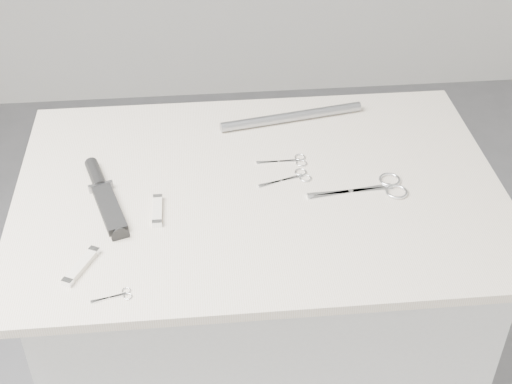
{
  "coord_description": "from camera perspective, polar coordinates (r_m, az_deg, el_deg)",
  "views": [
    {
      "loc": [
        -0.12,
        -1.16,
        1.81
      ],
      "look_at": [
        -0.01,
        -0.02,
        0.92
      ],
      "focal_mm": 50.0,
      "sensor_mm": 36.0,
      "label": 1
    }
  ],
  "objects": [
    {
      "name": "plinth",
      "position": [
        1.79,
        0.23,
        -11.57
      ],
      "size": [
        0.9,
        0.6,
        0.9
      ],
      "primitive_type": "cube",
      "color": "silver",
      "rests_on": "ground"
    },
    {
      "name": "display_board",
      "position": [
        1.47,
        0.27,
        0.2
      ],
      "size": [
        1.0,
        0.7,
        0.02
      ],
      "primitive_type": "cube",
      "color": "beige",
      "rests_on": "plinth"
    },
    {
      "name": "large_shears",
      "position": [
        1.48,
        9.74,
        0.34
      ],
      "size": [
        0.2,
        0.09,
        0.01
      ],
      "rotation": [
        0.0,
        0.0,
        0.1
      ],
      "color": "white",
      "rests_on": "display_board"
    },
    {
      "name": "embroidery_scissors_a",
      "position": [
        1.49,
        2.99,
        1.15
      ],
      "size": [
        0.11,
        0.06,
        0.0
      ],
      "rotation": [
        0.0,
        0.0,
        0.3
      ],
      "color": "white",
      "rests_on": "display_board"
    },
    {
      "name": "embroidery_scissors_b",
      "position": [
        1.54,
        2.77,
        2.5
      ],
      "size": [
        0.11,
        0.05,
        0.0
      ],
      "rotation": [
        0.0,
        0.0,
        0.01
      ],
      "color": "white",
      "rests_on": "display_board"
    },
    {
      "name": "tiny_scissors",
      "position": [
        1.25,
        -11.03,
        -8.16
      ],
      "size": [
        0.07,
        0.03,
        0.0
      ],
      "rotation": [
        0.0,
        0.0,
        0.24
      ],
      "color": "white",
      "rests_on": "display_board"
    },
    {
      "name": "sheathed_knife",
      "position": [
        1.47,
        -12.14,
        -0.02
      ],
      "size": [
        0.11,
        0.24,
        0.03
      ],
      "rotation": [
        0.0,
        0.0,
        1.87
      ],
      "color": "black",
      "rests_on": "display_board"
    },
    {
      "name": "pocket_knife_a",
      "position": [
        1.31,
        -13.81,
        -5.76
      ],
      "size": [
        0.06,
        0.1,
        0.01
      ],
      "rotation": [
        0.0,
        0.0,
        1.1
      ],
      "color": "beige",
      "rests_on": "display_board"
    },
    {
      "name": "pocket_knife_b",
      "position": [
        1.41,
        -7.89,
        -1.46
      ],
      "size": [
        0.02,
        0.09,
        0.01
      ],
      "rotation": [
        0.0,
        0.0,
        1.57
      ],
      "color": "beige",
      "rests_on": "display_board"
    },
    {
      "name": "metal_rail",
      "position": [
        1.67,
        2.87,
        6.04
      ],
      "size": [
        0.34,
        0.09,
        0.02
      ],
      "primitive_type": "cylinder",
      "rotation": [
        0.0,
        1.57,
        0.19
      ],
      "color": "gray",
      "rests_on": "display_board"
    }
  ]
}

